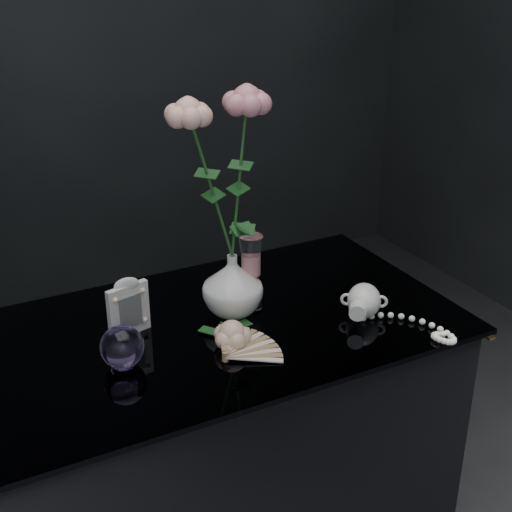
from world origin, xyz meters
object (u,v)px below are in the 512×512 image
vase (233,285)px  wine_glass (251,272)px  picture_frame (128,306)px  loose_rose (232,334)px  paperweight (122,347)px  pearl_jar (364,299)px

vase → wine_glass: 0.05m
wine_glass → picture_frame: bearing=177.0°
loose_rose → wine_glass: bearing=68.6°
paperweight → pearl_jar: (0.52, -0.05, -0.00)m
picture_frame → loose_rose: 0.22m
wine_glass → paperweight: bearing=-163.6°
loose_rose → picture_frame: bearing=157.8°
picture_frame → vase: bearing=-18.6°
vase → picture_frame: 0.23m
picture_frame → paperweight: (-0.05, -0.11, -0.02)m
wine_glass → paperweight: 0.34m
loose_rose → pearl_jar: bearing=16.3°
vase → picture_frame: (-0.23, 0.02, -0.00)m
picture_frame → loose_rose: bearing=-54.7°
picture_frame → pearl_jar: (0.47, -0.16, -0.03)m
vase → picture_frame: size_ratio=1.07×
vase → loose_rose: (-0.06, -0.12, -0.04)m
wine_glass → pearl_jar: size_ratio=0.65×
paperweight → vase: bearing=18.0°
paperweight → wine_glass: bearing=16.4°
vase → pearl_jar: vase is taller
paperweight → loose_rose: (0.21, -0.03, -0.01)m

